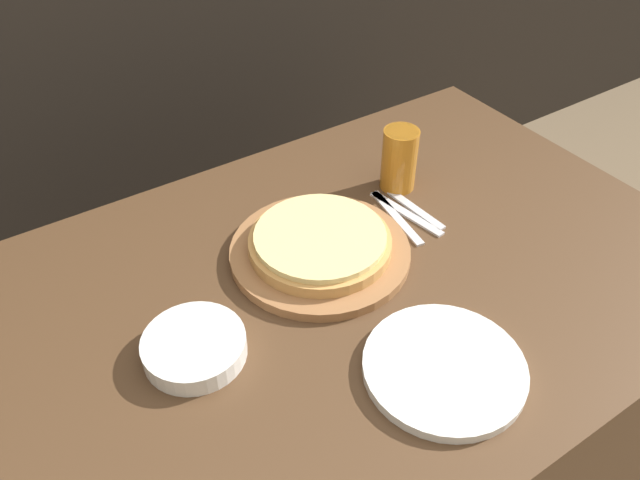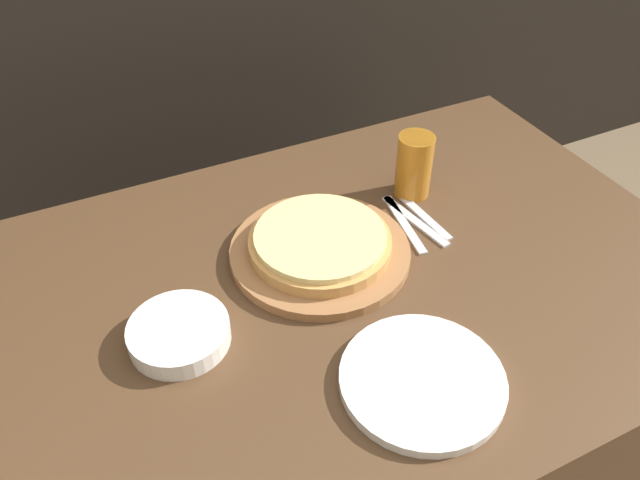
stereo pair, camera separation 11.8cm
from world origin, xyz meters
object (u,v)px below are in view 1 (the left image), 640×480
object	(u,v)px
side_bowl	(194,347)
fork	(396,217)
dinner_knife	(406,213)
pizza_on_board	(320,246)
beer_glass	(399,157)
spoon	(415,209)
dinner_plate	(444,368)

from	to	relation	value
side_bowl	fork	xyz separation A→B (m)	(0.50, 0.10, -0.02)
dinner_knife	fork	bearing A→B (deg)	180.00
dinner_knife	side_bowl	bearing A→B (deg)	-169.35
pizza_on_board	side_bowl	world-z (taller)	pizza_on_board
beer_glass	fork	world-z (taller)	beer_glass
dinner_knife	spoon	size ratio (longest dim) A/B	1.17
side_bowl	fork	world-z (taller)	side_bowl
beer_glass	dinner_knife	world-z (taller)	beer_glass
fork	dinner_knife	world-z (taller)	same
dinner_plate	fork	bearing A→B (deg)	62.31
fork	dinner_knife	bearing A→B (deg)	0.00
dinner_plate	dinner_knife	world-z (taller)	dinner_plate
side_bowl	fork	bearing A→B (deg)	11.17
beer_glass	dinner_knife	bearing A→B (deg)	-117.95
pizza_on_board	dinner_plate	size ratio (longest dim) A/B	1.33
dinner_plate	dinner_knife	xyz separation A→B (m)	(0.21, 0.35, -0.01)
dinner_plate	dinner_knife	bearing A→B (deg)	59.18
beer_glass	spoon	world-z (taller)	beer_glass
dinner_plate	fork	xyz separation A→B (m)	(0.18, 0.35, -0.01)
dinner_knife	beer_glass	bearing A→B (deg)	62.05
pizza_on_board	beer_glass	xyz separation A→B (m)	(0.27, 0.10, 0.05)
beer_glass	side_bowl	world-z (taller)	beer_glass
pizza_on_board	spoon	distance (m)	0.25
dinner_plate	dinner_knife	size ratio (longest dim) A/B	1.36
pizza_on_board	dinner_knife	bearing A→B (deg)	2.49
pizza_on_board	beer_glass	world-z (taller)	beer_glass
spoon	dinner_plate	bearing A→B (deg)	-123.76
dinner_plate	beer_glass	bearing A→B (deg)	59.75
spoon	side_bowl	bearing A→B (deg)	-169.82
beer_glass	side_bowl	bearing A→B (deg)	-161.76
dinner_plate	side_bowl	size ratio (longest dim) A/B	1.54
pizza_on_board	beer_glass	size ratio (longest dim) A/B	2.49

